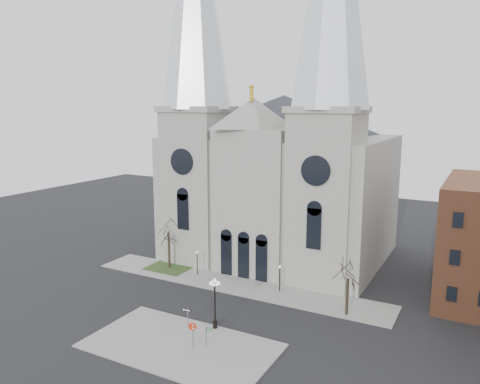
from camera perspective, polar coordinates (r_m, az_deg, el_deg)
The scene contains 13 objects.
ground at distance 52.19m, azimuth -6.72°, elevation -15.09°, with size 160.00×160.00×0.00m, color black.
sidewalk_near at distance 46.97m, azimuth -7.23°, elevation -18.07°, with size 18.00×10.00×0.14m, color gray.
sidewalk_far at distance 60.71m, azimuth -0.65°, elevation -11.17°, with size 40.00×6.00×0.14m, color gray.
grass_patch at distance 67.14m, azimuth -8.58°, elevation -9.12°, with size 6.00×5.00×0.18m, color #32481F.
cathedral at distance 67.18m, azimuth 4.25°, elevation 7.04°, with size 33.00×26.66×54.00m.
tree_left at distance 65.51m, azimuth -8.71°, elevation -4.58°, with size 3.20×3.20×7.50m.
tree_right at distance 52.15m, azimuth 13.03°, elevation -9.99°, with size 3.20×3.20×6.00m.
ped_lamp_left at distance 63.27m, azimuth -5.25°, elevation -8.13°, with size 0.32×0.32×3.26m.
ped_lamp_right at distance 57.85m, azimuth 4.87°, elevation -9.93°, with size 0.32×0.32×3.26m.
stop_sign at distance 45.48m, azimuth -5.78°, elevation -16.32°, with size 0.93×0.17×2.60m.
globe_lamp at distance 48.32m, azimuth -3.09°, elevation -12.66°, with size 1.50×1.50×5.32m.
one_way_sign at distance 49.39m, azimuth -6.42°, elevation -14.58°, with size 0.94×0.09×2.15m.
street_name_sign at distance 45.88m, azimuth -4.05°, elevation -16.95°, with size 0.64×0.16×2.00m.
Camera 1 is at (27.35, -38.37, 22.43)m, focal length 35.00 mm.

